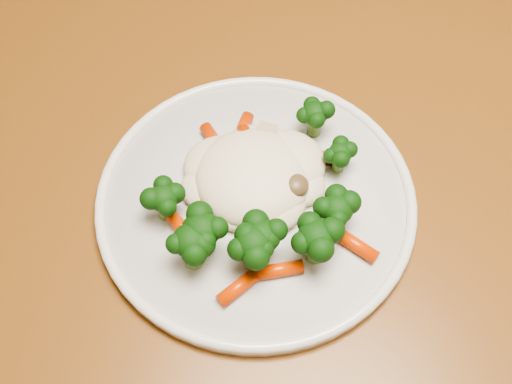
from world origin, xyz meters
TOP-DOWN VIEW (x-y plane):
  - dining_table at (-0.27, -0.32)m, footprint 1.19×0.88m
  - plate at (-0.33, -0.25)m, footprint 0.29×0.29m
  - meal at (-0.33, -0.27)m, footprint 0.20×0.19m

SIDE VIEW (x-z plane):
  - dining_table at x=-0.27m, z-range 0.27..1.02m
  - plate at x=-0.33m, z-range 0.75..0.76m
  - meal at x=-0.33m, z-range 0.76..0.81m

